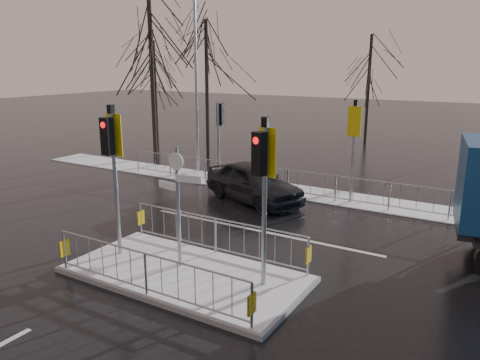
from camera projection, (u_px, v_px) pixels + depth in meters
The scene contains 11 objects.
ground at pixel (185, 276), 11.65m from camera, with size 120.00×120.00×0.00m, color black.
snow_verge at pixel (316, 195), 18.78m from camera, with size 30.00×2.00×0.04m, color white.
lane_markings at pixel (177, 281), 11.37m from camera, with size 8.00×11.38×0.01m.
traffic_island at pixel (184, 262), 11.56m from camera, with size 6.00×3.04×4.15m.
far_kerb_fixtures at pixel (319, 174), 17.97m from camera, with size 18.00×0.65×3.83m.
car_far_lane at pixel (254, 182), 17.78m from camera, with size 1.77×4.40×1.50m, color black.
tree_near_a at pixel (151, 44), 24.54m from camera, with size 4.75×4.75×8.97m.
tree_near_b at pixel (207, 63), 24.77m from camera, with size 4.00×4.00×7.55m.
tree_near_c at pixel (155, 74), 28.01m from camera, with size 3.50×3.50×6.61m.
tree_far_a at pixel (370, 68), 29.74m from camera, with size 3.75×3.75×7.08m.
street_lamp_left at pixel (197, 78), 21.65m from camera, with size 1.25×0.18×8.20m.
Camera 1 is at (6.70, -8.46, 5.18)m, focal length 35.00 mm.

